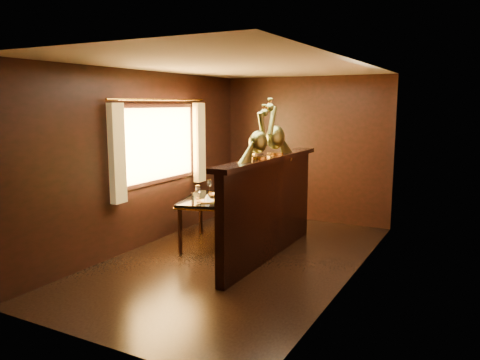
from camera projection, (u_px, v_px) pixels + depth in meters
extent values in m
plane|color=black|center=(237.00, 259.00, 6.19)|extent=(5.00, 5.00, 0.00)
cube|color=black|center=(305.00, 149.00, 8.16)|extent=(3.00, 0.04, 2.50)
cube|color=black|center=(91.00, 202.00, 3.81)|extent=(3.00, 0.04, 2.50)
cube|color=black|center=(145.00, 159.00, 6.68)|extent=(0.04, 5.00, 2.50)
cube|color=black|center=(353.00, 174.00, 5.28)|extent=(0.04, 5.00, 2.50)
cube|color=beige|center=(237.00, 66.00, 5.78)|extent=(3.00, 5.00, 0.04)
cube|color=#FFC672|center=(158.00, 144.00, 6.91)|extent=(0.01, 1.70, 1.05)
cube|color=#FCBE44|center=(117.00, 154.00, 6.03)|extent=(0.10, 0.22, 1.30)
cube|color=#FCBE44|center=(199.00, 143.00, 7.72)|extent=(0.10, 0.22, 1.30)
cylinder|color=gold|center=(161.00, 100.00, 6.77)|extent=(0.03, 2.20, 0.03)
cube|color=black|center=(269.00, 210.00, 6.19)|extent=(0.12, 2.60, 1.30)
cube|color=#3A381A|center=(265.00, 205.00, 6.21)|extent=(0.02, 2.20, 0.95)
cube|color=black|center=(270.00, 159.00, 6.08)|extent=(0.26, 2.70, 0.06)
cube|color=black|center=(209.00, 199.00, 6.79)|extent=(0.99, 1.29, 0.04)
cube|color=gold|center=(209.00, 201.00, 6.80)|extent=(1.02, 1.32, 0.02)
cylinder|color=black|center=(180.00, 231.00, 6.41)|extent=(0.06, 0.06, 0.63)
cylinder|color=black|center=(220.00, 233.00, 6.30)|extent=(0.06, 0.06, 0.63)
cylinder|color=black|center=(201.00, 214.00, 7.40)|extent=(0.06, 0.06, 0.63)
cylinder|color=black|center=(236.00, 215.00, 7.29)|extent=(0.06, 0.06, 0.63)
cylinder|color=#B56F22|center=(207.00, 201.00, 6.54)|extent=(0.30, 0.30, 0.01)
cone|color=silver|center=(207.00, 197.00, 6.53)|extent=(0.11, 0.11, 0.10)
cylinder|color=#B56F22|center=(218.00, 194.00, 7.05)|extent=(0.30, 0.30, 0.01)
cone|color=silver|center=(218.00, 190.00, 7.04)|extent=(0.11, 0.11, 0.10)
cylinder|color=silver|center=(193.00, 196.00, 6.80)|extent=(0.03, 0.03, 0.06)
cylinder|color=silver|center=(193.00, 195.00, 6.87)|extent=(0.03, 0.03, 0.06)
cube|color=black|center=(241.00, 219.00, 6.40)|extent=(0.61, 0.61, 0.06)
cube|color=#14555B|center=(241.00, 215.00, 6.39)|extent=(0.55, 0.55, 0.05)
cube|color=#14555B|center=(257.00, 190.00, 6.29)|extent=(0.14, 0.38, 0.64)
cube|color=black|center=(223.00, 240.00, 6.29)|extent=(0.05, 0.05, 0.44)
cube|color=black|center=(252.00, 242.00, 6.20)|extent=(0.05, 0.05, 0.44)
cube|color=black|center=(230.00, 232.00, 6.69)|extent=(0.05, 0.05, 0.44)
cube|color=black|center=(258.00, 234.00, 6.60)|extent=(0.05, 0.05, 0.44)
sphere|color=gold|center=(254.00, 156.00, 6.01)|extent=(0.08, 0.08, 0.08)
sphere|color=gold|center=(260.00, 153.00, 6.41)|extent=(0.08, 0.08, 0.08)
cube|color=black|center=(240.00, 213.00, 6.95)|extent=(0.59, 0.59, 0.06)
cube|color=#14555B|center=(240.00, 209.00, 6.94)|extent=(0.53, 0.53, 0.05)
cube|color=#14555B|center=(253.00, 188.00, 6.86)|extent=(0.16, 0.35, 0.58)
cube|color=black|center=(226.00, 231.00, 6.83)|extent=(0.05, 0.05, 0.41)
cube|color=black|center=(251.00, 232.00, 6.78)|extent=(0.05, 0.05, 0.41)
cube|color=black|center=(230.00, 224.00, 7.20)|extent=(0.05, 0.05, 0.41)
cube|color=black|center=(254.00, 225.00, 7.15)|extent=(0.05, 0.05, 0.41)
sphere|color=gold|center=(252.00, 159.00, 6.61)|extent=(0.07, 0.07, 0.07)
sphere|color=gold|center=(255.00, 157.00, 6.98)|extent=(0.07, 0.07, 0.07)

